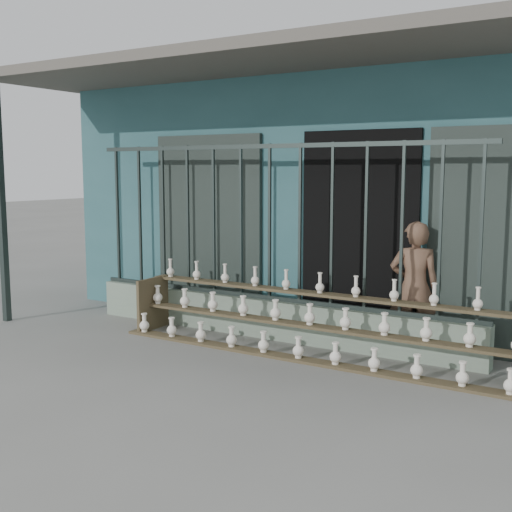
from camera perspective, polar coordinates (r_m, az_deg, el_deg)
The scene contains 6 objects.
ground at distance 6.55m, azimuth -4.62°, elevation -9.71°, with size 60.00×60.00×0.00m, color slate.
workshop_building at distance 9.99m, azimuth 9.75°, elevation 5.65°, with size 7.40×6.60×3.21m.
parapet_wall at distance 7.54m, azimuth 1.19°, elevation -5.58°, with size 5.00×0.20×0.45m, color gray.
security_fence at distance 7.37m, azimuth 1.21°, elevation 2.96°, with size 5.00×0.04×1.80m.
shelf_rack at distance 6.82m, azimuth 4.71°, elevation -5.88°, with size 4.50×0.68×0.85m.
elderly_woman at distance 7.05m, azimuth 13.89°, elevation -2.72°, with size 0.52×0.34×1.42m, color brown.
Camera 1 is at (3.68, -5.05, 1.95)m, focal length 45.00 mm.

